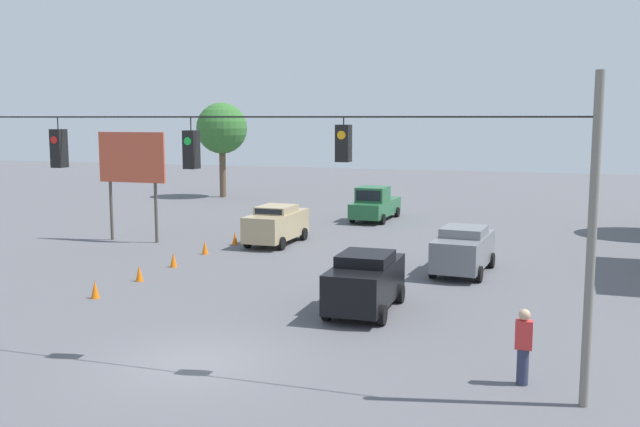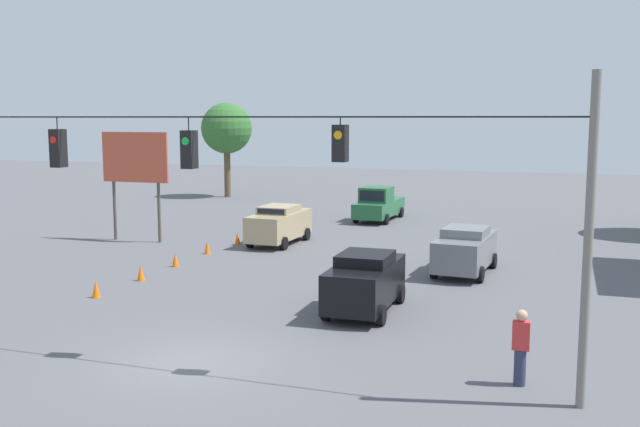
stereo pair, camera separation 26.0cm
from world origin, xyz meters
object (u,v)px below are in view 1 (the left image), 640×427
Objects in this scene: traffic_cone_second at (139,273)px; traffic_cone_farthest at (257,230)px; sedan_grey_oncoming_far at (464,249)px; sedan_black_crossing_near at (365,281)px; roadside_billboard at (132,164)px; traffic_cone_nearest at (95,289)px; traffic_cone_fifth at (235,238)px; overhead_signal_span at (190,193)px; tree_horizon_left at (222,129)px; traffic_cone_third at (173,260)px; pickup_truck_green_withflow_deep at (375,205)px; sedan_tan_withflow_far at (277,224)px; pedestrian at (523,346)px; traffic_cone_fourth at (205,247)px.

traffic_cone_second is 11.30m from traffic_cone_farthest.
sedan_grey_oncoming_far is 7.30m from sedan_black_crossing_near.
traffic_cone_farthest is at bearing -146.93° from roadside_billboard.
traffic_cone_nearest is 11.32m from traffic_cone_fifth.
sedan_grey_oncoming_far is at bearing -112.71° from overhead_signal_span.
roadside_billboard reaches higher than traffic_cone_farthest.
sedan_black_crossing_near is 17.63m from roadside_billboard.
traffic_cone_fifth is at bearing 117.43° from tree_horizon_left.
traffic_cone_third is at bearing -23.76° from sedan_black_crossing_near.
pickup_truck_green_withflow_deep is at bearing -113.69° from traffic_cone_fifth.
sedan_tan_withflow_far is at bearing -99.56° from traffic_cone_nearest.
pickup_truck_green_withflow_deep is 21.03m from sedan_black_crossing_near.
pedestrian is (-19.91, 14.40, -3.05)m from roadside_billboard.
overhead_signal_span reaches higher than traffic_cone_nearest.
sedan_tan_withflow_far is 4.26m from traffic_cone_fourth.
traffic_cone_second is at bearing 89.43° from traffic_cone_farthest.
roadside_billboard reaches higher than traffic_cone_nearest.
overhead_signal_span is at bearing 63.06° from sedan_black_crossing_near.
traffic_cone_third is at bearing 91.29° from traffic_cone_fourth.
sedan_tan_withflow_far is 2.21m from traffic_cone_fifth.
traffic_cone_nearest is at bearing 34.94° from sedan_grey_oncoming_far.
tree_horizon_left is (14.69, -8.88, 4.46)m from pickup_truck_green_withflow_deep.
sedan_grey_oncoming_far is at bearing 153.47° from traffic_cone_farthest.
sedan_black_crossing_near is 10.43m from traffic_cone_third.
traffic_cone_fourth is 0.35× the size of pedestrian.
sedan_tan_withflow_far reaches higher than traffic_cone_fourth.
overhead_signal_span is 8.94m from traffic_cone_nearest.
overhead_signal_span is 17.75m from sedan_tan_withflow_far.
traffic_cone_farthest is at bearing -90.03° from traffic_cone_fifth.
sedan_black_crossing_near is at bearing -44.62° from pedestrian.
tree_horizon_left reaches higher than traffic_cone_nearest.
traffic_cone_second is 5.77m from traffic_cone_fourth.
sedan_black_crossing_near is at bearing 123.47° from tree_horizon_left.
roadside_billboard is 0.75× the size of tree_horizon_left.
tree_horizon_left reaches higher than traffic_cone_farthest.
traffic_cone_second is at bearing -90.48° from traffic_cone_nearest.
pedestrian is (-14.66, 6.58, 0.62)m from traffic_cone_second.
pickup_truck_green_withflow_deep is 1.17× the size of sedan_grey_oncoming_far.
traffic_cone_nearest is 1.00× the size of traffic_cone_farthest.
sedan_tan_withflow_far is 7.23× the size of traffic_cone_fifth.
tree_horizon_left reaches higher than traffic_cone_second.
traffic_cone_farthest is (-0.11, -11.30, 0.00)m from traffic_cone_second.
sedan_tan_withflow_far is 22.53m from tree_horizon_left.
sedan_tan_withflow_far is 7.23× the size of traffic_cone_fourth.
traffic_cone_second is 1.00× the size of traffic_cone_fourth.
traffic_cone_third is at bearing 12.88° from sedan_grey_oncoming_far.
pickup_truck_green_withflow_deep is at bearing -105.60° from sedan_tan_withflow_far.
traffic_cone_fifth is at bearing -14.66° from sedan_grey_oncoming_far.
sedan_grey_oncoming_far is 12.38m from pedestrian.
traffic_cone_third is (4.80, 16.30, -0.66)m from pickup_truck_green_withflow_deep.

